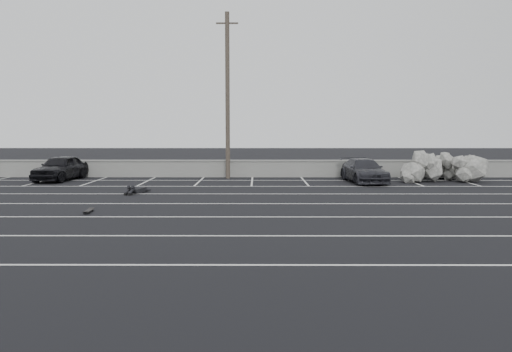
{
  "coord_description": "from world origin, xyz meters",
  "views": [
    {
      "loc": [
        1.31,
        -16.76,
        3.01
      ],
      "look_at": [
        1.25,
        4.22,
        1.0
      ],
      "focal_mm": 35.0,
      "sensor_mm": 36.0,
      "label": 1
    }
  ],
  "objects_px": {
    "riprap_pile": "(445,171)",
    "car_left": "(61,168)",
    "person": "(139,188)",
    "skateboard": "(88,211)",
    "car_right": "(364,171)",
    "trash_bin": "(426,169)",
    "utility_pole": "(228,95)"
  },
  "relations": [
    {
      "from": "car_right",
      "to": "person",
      "type": "distance_m",
      "value": 12.37
    },
    {
      "from": "person",
      "to": "skateboard",
      "type": "relative_size",
      "value": 3.08
    },
    {
      "from": "car_right",
      "to": "skateboard",
      "type": "bearing_deg",
      "value": -144.89
    },
    {
      "from": "car_left",
      "to": "person",
      "type": "distance_m",
      "value": 8.07
    },
    {
      "from": "riprap_pile",
      "to": "person",
      "type": "height_order",
      "value": "riprap_pile"
    },
    {
      "from": "riprap_pile",
      "to": "skateboard",
      "type": "bearing_deg",
      "value": -146.92
    },
    {
      "from": "riprap_pile",
      "to": "car_left",
      "type": "bearing_deg",
      "value": 179.57
    },
    {
      "from": "trash_bin",
      "to": "utility_pole",
      "type": "bearing_deg",
      "value": -178.11
    },
    {
      "from": "trash_bin",
      "to": "person",
      "type": "distance_m",
      "value": 17.4
    },
    {
      "from": "car_left",
      "to": "riprap_pile",
      "type": "bearing_deg",
      "value": 6.64
    },
    {
      "from": "utility_pole",
      "to": "riprap_pile",
      "type": "bearing_deg",
      "value": -6.2
    },
    {
      "from": "car_left",
      "to": "car_right",
      "type": "height_order",
      "value": "car_left"
    },
    {
      "from": "person",
      "to": "trash_bin",
      "type": "bearing_deg",
      "value": 40.44
    },
    {
      "from": "car_left",
      "to": "utility_pole",
      "type": "distance_m",
      "value": 10.59
    },
    {
      "from": "car_left",
      "to": "trash_bin",
      "type": "xyz_separation_m",
      "value": [
        21.75,
        1.6,
        -0.19
      ]
    },
    {
      "from": "trash_bin",
      "to": "riprap_pile",
      "type": "bearing_deg",
      "value": -74.17
    },
    {
      "from": "car_left",
      "to": "trash_bin",
      "type": "relative_size",
      "value": 4.0
    },
    {
      "from": "car_left",
      "to": "car_right",
      "type": "distance_m",
      "value": 17.41
    },
    {
      "from": "utility_pole",
      "to": "car_left",
      "type": "bearing_deg",
      "value": -172.9
    },
    {
      "from": "car_left",
      "to": "trash_bin",
      "type": "bearing_deg",
      "value": 11.28
    },
    {
      "from": "car_left",
      "to": "trash_bin",
      "type": "height_order",
      "value": "car_left"
    },
    {
      "from": "utility_pole",
      "to": "car_right",
      "type": "bearing_deg",
      "value": -15.86
    },
    {
      "from": "utility_pole",
      "to": "skateboard",
      "type": "height_order",
      "value": "utility_pole"
    },
    {
      "from": "person",
      "to": "car_right",
      "type": "bearing_deg",
      "value": 37.72
    },
    {
      "from": "person",
      "to": "skateboard",
      "type": "bearing_deg",
      "value": -78.74
    },
    {
      "from": "car_right",
      "to": "trash_bin",
      "type": "distance_m",
      "value": 5.08
    },
    {
      "from": "utility_pole",
      "to": "person",
      "type": "height_order",
      "value": "utility_pole"
    },
    {
      "from": "car_left",
      "to": "skateboard",
      "type": "distance_m",
      "value": 12.4
    },
    {
      "from": "riprap_pile",
      "to": "person",
      "type": "xyz_separation_m",
      "value": [
        -16.38,
        -5.35,
        -0.36
      ]
    },
    {
      "from": "car_left",
      "to": "car_right",
      "type": "bearing_deg",
      "value": 3.78
    },
    {
      "from": "riprap_pile",
      "to": "skateboard",
      "type": "distance_m",
      "value": 20.14
    },
    {
      "from": "car_left",
      "to": "person",
      "type": "relative_size",
      "value": 1.85
    }
  ]
}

